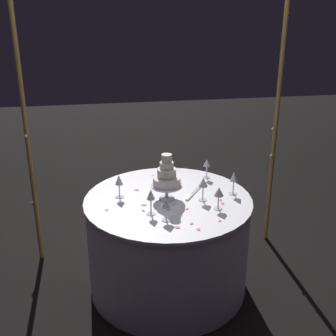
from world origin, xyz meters
name	(u,v)px	position (x,y,z in m)	size (l,w,h in m)	color
ground_plane	(168,284)	(0.00, 0.00, 0.00)	(12.00, 12.00, 0.00)	black
decorative_arch	(156,79)	(0.00, 0.54, 1.47)	(2.03, 0.06, 2.27)	olive
main_table	(168,243)	(0.00, 0.00, 0.36)	(1.18, 1.18, 0.72)	white
tiered_cake	(167,177)	(-0.01, 0.00, 0.89)	(0.22, 0.22, 0.33)	silver
wine_glass_0	(119,181)	(-0.33, 0.08, 0.85)	(0.06, 0.06, 0.17)	silver
wine_glass_1	(207,164)	(0.36, 0.32, 0.84)	(0.06, 0.06, 0.15)	silver
wine_glass_2	(219,193)	(0.31, -0.20, 0.84)	(0.06, 0.06, 0.16)	silver
wine_glass_3	(151,196)	(-0.15, -0.21, 0.85)	(0.06, 0.06, 0.18)	silver
wine_glass_4	(203,183)	(0.23, -0.06, 0.85)	(0.06, 0.06, 0.17)	silver
wine_glass_5	(166,203)	(-0.06, -0.30, 0.84)	(0.07, 0.07, 0.16)	silver
wine_glass_6	(234,178)	(0.47, 0.01, 0.85)	(0.06, 0.06, 0.17)	silver
cake_knife	(193,193)	(0.19, 0.05, 0.73)	(0.18, 0.26, 0.01)	silver
rose_petal_0	(107,210)	(-0.43, -0.10, 0.73)	(0.03, 0.02, 0.00)	#EA6B84
rose_petal_1	(143,210)	(-0.19, -0.15, 0.73)	(0.03, 0.02, 0.00)	#EA6B84
rose_petal_2	(198,229)	(0.11, -0.45, 0.73)	(0.03, 0.02, 0.00)	#EA6B84
rose_petal_3	(169,189)	(0.03, 0.16, 0.73)	(0.03, 0.02, 0.00)	#EA6B84
rose_petal_4	(137,190)	(-0.20, 0.18, 0.73)	(0.04, 0.03, 0.00)	#EA6B84
rose_petal_5	(154,175)	(-0.04, 0.44, 0.73)	(0.03, 0.02, 0.00)	#EA6B84
rose_petal_6	(187,209)	(0.10, -0.18, 0.73)	(0.03, 0.02, 0.00)	#EA6B84
rose_petal_7	(168,209)	(-0.02, -0.16, 0.73)	(0.04, 0.03, 0.00)	#EA6B84
rose_petal_8	(144,205)	(-0.18, -0.07, 0.73)	(0.04, 0.03, 0.00)	#EA6B84
rose_petal_9	(192,223)	(0.09, -0.38, 0.73)	(0.03, 0.02, 0.00)	#EA6B84
rose_petal_10	(220,200)	(0.36, -0.08, 0.73)	(0.03, 0.02, 0.00)	#EA6B84
rose_petal_11	(222,203)	(0.36, -0.14, 0.73)	(0.03, 0.02, 0.00)	#EA6B84
rose_petal_12	(120,205)	(-0.34, -0.05, 0.73)	(0.03, 0.02, 0.00)	#EA6B84
rose_petal_13	(220,221)	(0.27, -0.37, 0.73)	(0.02, 0.02, 0.00)	#EA6B84
rose_petal_14	(177,227)	(-0.01, -0.41, 0.73)	(0.04, 0.03, 0.00)	#EA6B84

